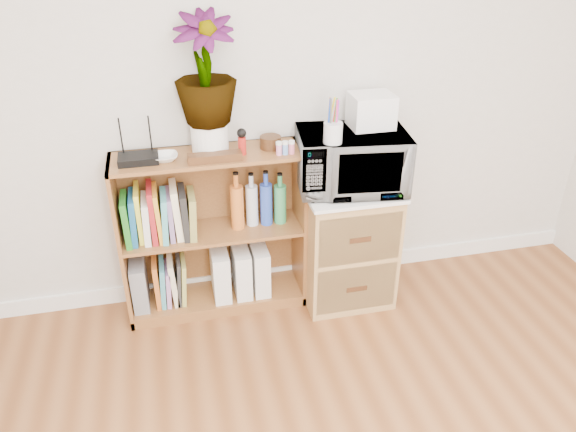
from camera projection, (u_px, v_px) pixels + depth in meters
name	position (u px, v px, depth m)	size (l,w,h in m)	color
skirting_board	(271.00, 274.00, 3.50)	(4.00, 0.02, 0.10)	white
bookshelf	(213.00, 234.00, 3.10)	(1.00, 0.30, 0.95)	brown
wicker_unit	(346.00, 244.00, 3.24)	(0.50, 0.45, 0.70)	#9E7542
microwave	(351.00, 161.00, 2.98)	(0.57, 0.39, 0.31)	silver
pen_cup	(333.00, 133.00, 2.75)	(0.09, 0.09, 0.10)	silver
small_appliance	(371.00, 111.00, 2.93)	(0.22, 0.19, 0.18)	white
router	(138.00, 159.00, 2.77)	(0.20, 0.13, 0.04)	black
white_bowl	(165.00, 157.00, 2.79)	(0.13, 0.13, 0.03)	white
plant_pot	(210.00, 138.00, 2.85)	(0.19, 0.19, 0.16)	white
potted_plant	(205.00, 69.00, 2.68)	(0.30, 0.30, 0.54)	#2E6F2C
trinket_box	(215.00, 157.00, 2.78)	(0.27, 0.07, 0.04)	#3C2410
kokeshi_doll	(242.00, 146.00, 2.85)	(0.04, 0.04, 0.09)	#AB1C15
wooden_bowl	(270.00, 142.00, 2.93)	(0.11, 0.11, 0.06)	#391F0F
paint_jars	(285.00, 149.00, 2.85)	(0.11, 0.04, 0.05)	pink
file_box	(140.00, 283.00, 3.14)	(0.08, 0.22, 0.28)	slate
magazine_holder_left	(220.00, 272.00, 3.22)	(0.09, 0.24, 0.30)	silver
magazine_holder_mid	(241.00, 270.00, 3.25)	(0.09, 0.23, 0.29)	silver
magazine_holder_right	(260.00, 268.00, 3.27)	(0.09, 0.23, 0.29)	white
cookbooks	(159.00, 214.00, 2.97)	(0.38, 0.20, 0.30)	#217920
liquor_bottles	(271.00, 200.00, 3.08)	(0.47, 0.07, 0.32)	orange
lower_books	(170.00, 280.00, 3.18)	(0.18, 0.19, 0.28)	#C26222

